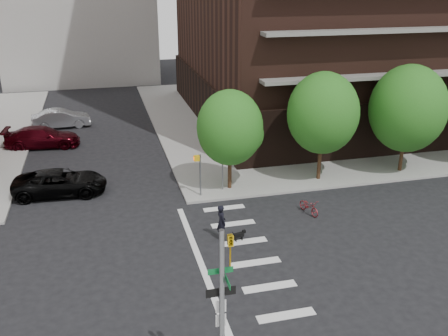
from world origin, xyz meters
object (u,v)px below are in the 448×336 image
(parked_car_maroon, at_px, (42,137))
(parked_car_silver, at_px, (61,118))
(parked_car_black, at_px, (60,183))
(dog_walker, at_px, (221,222))
(traffic_signal, at_px, (223,332))
(scooter, at_px, (309,206))

(parked_car_maroon, bearing_deg, parked_car_silver, -7.62)
(parked_car_black, relative_size, dog_walker, 2.98)
(traffic_signal, height_order, parked_car_silver, traffic_signal)
(parked_car_black, bearing_deg, scooter, -110.78)
(traffic_signal, height_order, parked_car_black, traffic_signal)
(parked_car_silver, bearing_deg, parked_car_maroon, 162.41)
(parked_car_silver, height_order, scooter, parked_car_silver)
(traffic_signal, distance_m, dog_walker, 10.58)
(traffic_signal, xyz_separation_m, dog_walker, (2.48, 10.13, -1.77))
(scooter, bearing_deg, traffic_signal, -137.82)
(parked_car_maroon, relative_size, parked_car_silver, 1.14)
(traffic_signal, relative_size, dog_walker, 3.23)
(parked_car_black, xyz_separation_m, dog_walker, (8.21, -7.75, 0.16))
(traffic_signal, height_order, parked_car_maroon, traffic_signal)
(parked_car_maroon, bearing_deg, parked_car_black, -164.49)
(parked_car_black, height_order, parked_car_silver, parked_car_silver)
(traffic_signal, distance_m, scooter, 14.31)
(parked_car_silver, bearing_deg, traffic_signal, -173.98)
(parked_car_black, distance_m, parked_car_maroon, 9.80)
(parked_car_maroon, height_order, dog_walker, dog_walker)
(parked_car_maroon, xyz_separation_m, scooter, (15.47, -15.83, -0.38))
(parked_car_maroon, bearing_deg, traffic_signal, -159.72)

